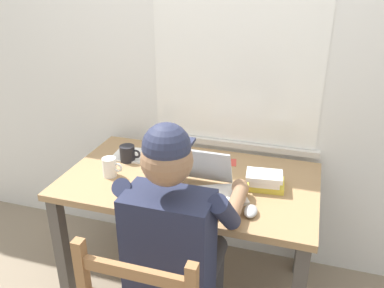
% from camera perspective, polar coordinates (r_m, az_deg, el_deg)
% --- Properties ---
extents(ground_plane, '(8.00, 8.00, 0.00)m').
position_cam_1_polar(ground_plane, '(2.54, -0.28, -19.59)').
color(ground_plane, gray).
extents(back_wall, '(6.00, 0.08, 2.60)m').
position_cam_1_polar(back_wall, '(2.32, 3.22, 12.75)').
color(back_wall, silver).
rests_on(back_wall, ground).
extents(desk, '(1.31, 0.76, 0.74)m').
position_cam_1_polar(desk, '(2.15, -0.32, -7.21)').
color(desk, '#9E7A51').
rests_on(desk, ground).
extents(seated_person, '(0.50, 0.60, 1.26)m').
position_cam_1_polar(seated_person, '(1.74, -1.96, -13.40)').
color(seated_person, '#232842').
rests_on(seated_person, ground).
extents(laptop, '(0.33, 0.33, 0.22)m').
position_cam_1_polar(laptop, '(1.93, 0.11, -5.96)').
color(laptop, '#ADAFB2').
rests_on(laptop, desk).
extents(computer_mouse, '(0.06, 0.10, 0.03)m').
position_cam_1_polar(computer_mouse, '(1.82, 8.34, -9.44)').
color(computer_mouse, '#ADAFB2').
rests_on(computer_mouse, desk).
extents(coffee_mug_white, '(0.11, 0.07, 0.10)m').
position_cam_1_polar(coffee_mug_white, '(2.14, -11.60, -3.25)').
color(coffee_mug_white, white).
rests_on(coffee_mug_white, desk).
extents(coffee_mug_dark, '(0.12, 0.08, 0.09)m').
position_cam_1_polar(coffee_mug_dark, '(2.28, -9.13, -1.33)').
color(coffee_mug_dark, black).
rests_on(coffee_mug_dark, desk).
extents(book_stack_main, '(0.20, 0.17, 0.08)m').
position_cam_1_polar(book_stack_main, '(2.03, 10.32, -5.14)').
color(book_stack_main, gold).
rests_on(book_stack_main, desk).
extents(paper_pile_near_laptop, '(0.22, 0.20, 0.01)m').
position_cam_1_polar(paper_pile_near_laptop, '(2.36, -8.50, -1.54)').
color(paper_pile_near_laptop, white).
rests_on(paper_pile_near_laptop, desk).
extents(paper_pile_back_corner, '(0.30, 0.27, 0.02)m').
position_cam_1_polar(paper_pile_back_corner, '(1.94, 3.97, -7.31)').
color(paper_pile_back_corner, white).
rests_on(paper_pile_back_corner, desk).
extents(landscape_photo_print, '(0.14, 0.11, 0.00)m').
position_cam_1_polar(landscape_photo_print, '(2.27, 4.67, -2.58)').
color(landscape_photo_print, '#C63D33').
rests_on(landscape_photo_print, desk).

